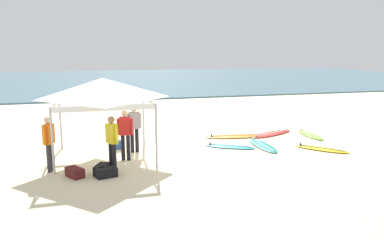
% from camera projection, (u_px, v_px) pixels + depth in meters
% --- Properties ---
extents(ground_plane, '(80.00, 80.00, 0.00)m').
position_uv_depth(ground_plane, '(187.00, 154.00, 13.51)').
color(ground_plane, beige).
extents(sea, '(80.00, 36.00, 0.10)m').
position_uv_depth(sea, '(120.00, 80.00, 44.46)').
color(sea, teal).
rests_on(sea, ground).
extents(canopy_tent, '(3.23, 3.23, 2.75)m').
position_uv_depth(canopy_tent, '(103.00, 89.00, 12.72)').
color(canopy_tent, '#B7B7BC').
rests_on(canopy_tent, ground).
extents(surfboard_orange, '(2.65, 0.96, 0.19)m').
position_uv_depth(surfboard_orange, '(236.00, 136.00, 16.05)').
color(surfboard_orange, orange).
rests_on(surfboard_orange, ground).
extents(surfboard_yellow, '(1.71, 1.80, 0.19)m').
position_uv_depth(surfboard_yellow, '(321.00, 149.00, 14.03)').
color(surfboard_yellow, yellow).
rests_on(surfboard_yellow, ground).
extents(surfboard_teal, '(0.62, 2.20, 0.19)m').
position_uv_depth(surfboard_teal, '(263.00, 145.00, 14.54)').
color(surfboard_teal, '#19847F').
rests_on(surfboard_teal, ground).
extents(surfboard_cyan, '(1.90, 1.37, 0.19)m').
position_uv_depth(surfboard_cyan, '(230.00, 147.00, 14.36)').
color(surfboard_cyan, '#23B2CC').
rests_on(surfboard_cyan, ground).
extents(surfboard_lime, '(0.58, 1.90, 0.19)m').
position_uv_depth(surfboard_lime, '(310.00, 135.00, 16.28)').
color(surfboard_lime, '#7AD12D').
rests_on(surfboard_lime, ground).
extents(surfboard_red, '(2.45, 1.55, 0.19)m').
position_uv_depth(surfboard_red, '(271.00, 134.00, 16.51)').
color(surfboard_red, red).
rests_on(surfboard_red, ground).
extents(person_orange, '(0.33, 0.52, 1.71)m').
position_uv_depth(person_orange, '(49.00, 140.00, 11.42)').
color(person_orange, '#2D2D33').
rests_on(person_orange, ground).
extents(person_yellow, '(0.37, 0.48, 1.71)m').
position_uv_depth(person_yellow, '(112.00, 140.00, 11.47)').
color(person_yellow, black).
rests_on(person_yellow, ground).
extents(person_red, '(0.53, 0.32, 1.71)m').
position_uv_depth(person_red, '(125.00, 132.00, 12.56)').
color(person_red, black).
rests_on(person_red, ground).
extents(person_grey, '(0.54, 0.30, 1.71)m').
position_uv_depth(person_grey, '(134.00, 126.00, 13.53)').
color(person_grey, black).
rests_on(person_grey, ground).
extents(gear_bag_near_tent, '(0.59, 0.68, 0.28)m').
position_uv_depth(gear_bag_near_tent, '(75.00, 172.00, 11.05)').
color(gear_bag_near_tent, '#4C1919').
rests_on(gear_bag_near_tent, ground).
extents(gear_bag_by_pole, '(0.53, 0.68, 0.28)m').
position_uv_depth(gear_bag_by_pole, '(102.00, 169.00, 11.35)').
color(gear_bag_by_pole, black).
rests_on(gear_bag_by_pole, ground).
extents(gear_bag_on_sand, '(0.66, 0.46, 0.28)m').
position_uv_depth(gear_bag_on_sand, '(106.00, 173.00, 11.04)').
color(gear_bag_on_sand, black).
rests_on(gear_bag_on_sand, ground).
extents(cooler_box, '(0.50, 0.36, 0.39)m').
position_uv_depth(cooler_box, '(117.00, 143.00, 14.18)').
color(cooler_box, '#2D60B7').
rests_on(cooler_box, ground).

